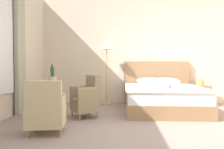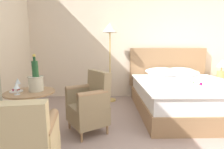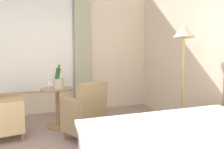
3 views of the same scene
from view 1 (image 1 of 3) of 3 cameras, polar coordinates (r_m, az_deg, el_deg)
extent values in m
plane|color=gray|center=(4.05, 10.62, -13.86)|extent=(7.54, 7.54, 0.00)
cube|color=beige|center=(6.76, 7.60, 6.10)|extent=(6.16, 0.12, 3.17)
cube|color=#ACAD91|center=(5.49, -22.93, 5.19)|extent=(0.10, 0.36, 2.85)
cube|color=#9C744E|center=(5.66, 13.09, -7.71)|extent=(1.83, 2.11, 0.31)
cube|color=white|center=(5.62, 13.12, -4.83)|extent=(1.78, 2.04, 0.27)
cube|color=white|center=(5.54, 13.23, -3.33)|extent=(1.87, 1.98, 0.04)
cube|color=#9C744E|center=(6.66, 11.54, -0.78)|extent=(1.92, 0.08, 0.95)
ellipsoid|color=white|center=(6.44, 9.85, -1.57)|extent=(0.78, 0.25, 0.19)
ellipsoid|color=white|center=(6.51, 13.70, -1.56)|extent=(0.77, 0.23, 0.19)
ellipsoid|color=white|center=(6.19, 10.11, -1.80)|extent=(0.77, 0.24, 0.18)
ellipsoid|color=white|center=(6.26, 14.11, -1.88)|extent=(0.78, 0.26, 0.19)
cylinder|color=#2D6628|center=(5.42, 14.28, -3.12)|extent=(0.04, 0.38, 0.01)
sphere|color=#B20F4C|center=(5.23, 14.86, -3.11)|extent=(0.05, 0.05, 0.05)
ellipsoid|color=#33702D|center=(5.45, 14.20, -3.02)|extent=(0.05, 0.05, 0.01)
cube|color=white|center=(5.35, 14.59, -3.16)|extent=(0.11, 0.13, 0.00)
cube|color=#9C744E|center=(6.65, 22.13, -5.17)|extent=(0.45, 0.45, 0.57)
sphere|color=olive|center=(6.72, 24.08, -4.05)|extent=(0.02, 0.02, 0.02)
cylinder|color=tan|center=(6.62, 22.17, -2.09)|extent=(0.17, 0.17, 0.14)
cylinder|color=tan|center=(6.61, 22.19, -1.04)|extent=(0.02, 0.02, 0.10)
cone|color=silver|center=(6.61, 22.20, 0.13)|extent=(0.23, 0.23, 0.17)
cylinder|color=tan|center=(6.39, -1.40, -7.78)|extent=(0.28, 0.28, 0.03)
cylinder|color=tan|center=(6.30, -1.40, -0.56)|extent=(0.03, 0.03, 1.58)
cone|color=#EFE5C6|center=(6.33, -1.41, 7.60)|extent=(0.35, 0.35, 0.22)
cylinder|color=#9C744E|center=(4.70, -16.15, -11.45)|extent=(0.39, 0.39, 0.03)
cylinder|color=#9C744E|center=(4.64, -16.19, -7.42)|extent=(0.07, 0.07, 0.70)
cylinder|color=#9C744E|center=(4.59, -16.24, -2.97)|extent=(0.60, 0.60, 0.02)
cylinder|color=#BFB99F|center=(4.59, -15.32, -1.71)|extent=(0.17, 0.17, 0.18)
torus|color=#BFB99F|center=(4.58, -15.33, -0.59)|extent=(0.19, 0.19, 0.02)
cylinder|color=white|center=(4.58, -15.33, -0.84)|extent=(0.15, 0.15, 0.03)
cylinder|color=#1E4723|center=(4.56, -15.29, 0.13)|extent=(0.10, 0.12, 0.29)
cylinder|color=#193D1E|center=(4.59, -15.39, 2.27)|extent=(0.04, 0.04, 0.08)
sphere|color=gold|center=(4.59, -15.39, 2.70)|extent=(0.04, 0.04, 0.04)
cylinder|color=white|center=(4.70, -17.94, -2.72)|extent=(0.07, 0.07, 0.01)
cylinder|color=white|center=(4.69, -17.95, -2.19)|extent=(0.01, 0.01, 0.08)
cone|color=white|center=(4.69, -17.96, -1.26)|extent=(0.07, 0.07, 0.07)
cylinder|color=white|center=(4.48, -17.85, -2.94)|extent=(0.07, 0.07, 0.01)
cylinder|color=white|center=(4.48, -17.86, -2.48)|extent=(0.01, 0.01, 0.07)
cone|color=white|center=(4.47, -17.87, -1.67)|extent=(0.08, 0.08, 0.06)
cylinder|color=white|center=(4.64, -18.17, -2.74)|extent=(0.16, 0.16, 0.01)
sphere|color=maroon|center=(4.66, -17.79, -2.50)|extent=(0.02, 0.02, 0.02)
sphere|color=maroon|center=(4.64, -18.61, -2.52)|extent=(0.02, 0.02, 0.02)
sphere|color=maroon|center=(4.62, -18.01, -2.54)|extent=(0.03, 0.03, 0.03)
cylinder|color=#9C744E|center=(5.04, -10.38, -9.83)|extent=(0.04, 0.04, 0.14)
cylinder|color=#9C744E|center=(4.60, -8.49, -10.98)|extent=(0.04, 0.04, 0.14)
cylinder|color=#9C744E|center=(5.18, -6.07, -9.49)|extent=(0.04, 0.04, 0.14)
cylinder|color=#9C744E|center=(4.75, -3.82, -10.54)|extent=(0.04, 0.04, 0.14)
cube|color=#947E5C|center=(4.85, -7.21, -7.80)|extent=(0.71, 0.73, 0.27)
cube|color=#947E5C|center=(4.87, -5.13, -3.19)|extent=(0.41, 0.53, 0.50)
cube|color=#947E5C|center=(5.02, -8.39, -4.62)|extent=(0.43, 0.31, 0.22)
cylinder|color=#9C744E|center=(5.01, -8.40, -3.35)|extent=(0.43, 0.31, 0.09)
cube|color=#947E5C|center=(4.59, -6.42, -5.23)|extent=(0.43, 0.31, 0.22)
cylinder|color=#9C744E|center=(4.58, -6.42, -3.85)|extent=(0.43, 0.31, 0.09)
cylinder|color=#9C744E|center=(4.07, -12.48, -12.91)|extent=(0.04, 0.04, 0.12)
cylinder|color=#9C744E|center=(4.16, -19.68, -12.63)|extent=(0.04, 0.04, 0.12)
cylinder|color=#9C744E|center=(3.65, -13.36, -14.65)|extent=(0.04, 0.04, 0.12)
cylinder|color=#9C744E|center=(3.76, -21.38, -14.25)|extent=(0.04, 0.04, 0.12)
cube|color=#CDB581|center=(3.85, -16.77, -10.45)|extent=(0.66, 0.59, 0.32)
cube|color=#CDB581|center=(3.58, -17.50, -5.15)|extent=(0.58, 0.22, 0.45)
cube|color=#CDB581|center=(3.78, -13.06, -6.73)|extent=(0.16, 0.48, 0.19)
cylinder|color=#9C744E|center=(3.77, -13.08, -5.29)|extent=(0.16, 0.48, 0.09)
cube|color=#CDB581|center=(3.88, -20.35, -6.58)|extent=(0.16, 0.48, 0.19)
cylinder|color=#9C744E|center=(3.86, -20.37, -5.18)|extent=(0.16, 0.48, 0.09)
camera|label=2|loc=(2.25, -11.18, 5.68)|focal=28.00mm
camera|label=3|loc=(4.62, 26.64, 3.25)|focal=28.00mm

